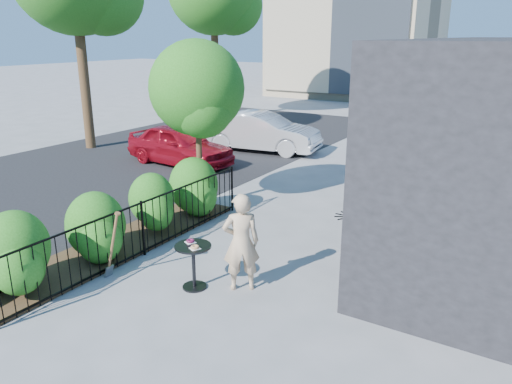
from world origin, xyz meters
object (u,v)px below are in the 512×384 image
Objects in this scene: patio_tree at (198,94)px; woman at (241,242)px; shovel at (112,248)px; cafe_table at (193,259)px; car_red at (180,145)px; car_silver at (261,132)px.

woman is (3.06, -2.88, -1.93)m from patio_tree.
patio_tree is 3.03× the size of shovel.
shovel is (-1.39, -0.48, 0.04)m from cafe_table.
patio_tree is 4.62m from woman.
cafe_table is at bearing -133.28° from car_red.
woman is (0.69, 0.40, 0.30)m from cafe_table.
woman reaches higher than cafe_table.
car_red is at bearing -82.14° from woman.
cafe_table is 0.22× the size of car_red.
cafe_table is at bearing -54.09° from patio_tree.
patio_tree is 4.80× the size of cafe_table.
patio_tree is 1.03× the size of car_red.
car_silver is (-2.03, 6.15, -2.06)m from patio_tree.
woman is at bearing -43.25° from patio_tree.
patio_tree reaches higher than woman.
patio_tree is 6.79m from car_silver.
patio_tree is 0.93× the size of car_silver.
cafe_table is 1.47m from shovel.
patio_tree is at bearing -170.65° from car_silver.
patio_tree is at bearing -82.12° from woman.
shovel is at bearing -171.99° from car_silver.
shovel is at bearing -160.88° from cafe_table.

